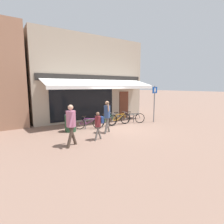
# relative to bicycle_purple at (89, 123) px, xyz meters

# --- Properties ---
(ground_plane) EXTENTS (160.00, 160.00, 0.00)m
(ground_plane) POSITION_rel_bicycle_purple_xyz_m (1.64, -0.75, -0.35)
(ground_plane) COLOR #846656
(shop_front) EXTENTS (8.74, 4.88, 6.15)m
(shop_front) POSITION_rel_bicycle_purple_xyz_m (1.68, 3.73, 2.72)
(shop_front) COLOR tan
(shop_front) RESTS_ON ground_plane
(bike_rack_rail) EXTENTS (3.86, 0.04, 0.57)m
(bike_rack_rail) POSITION_rel_bicycle_purple_xyz_m (1.68, 0.09, 0.13)
(bike_rack_rail) COLOR #47494F
(bike_rack_rail) RESTS_ON ground_plane
(bicycle_purple) EXTENTS (1.60, 0.81, 0.79)m
(bicycle_purple) POSITION_rel_bicycle_purple_xyz_m (0.00, 0.00, 0.00)
(bicycle_purple) COLOR black
(bicycle_purple) RESTS_ON ground_plane
(bicycle_green) EXTENTS (1.76, 0.52, 0.86)m
(bicycle_green) POSITION_rel_bicycle_purple_xyz_m (1.22, -0.05, 0.03)
(bicycle_green) COLOR black
(bicycle_green) RESTS_ON ground_plane
(bicycle_orange) EXTENTS (1.81, 0.52, 0.88)m
(bicycle_orange) POSITION_rel_bicycle_purple_xyz_m (2.15, -0.11, 0.04)
(bicycle_orange) COLOR black
(bicycle_orange) RESTS_ON ground_plane
(bicycle_black) EXTENTS (1.61, 0.77, 0.82)m
(bicycle_black) POSITION_rel_bicycle_purple_xyz_m (3.24, -0.17, 0.01)
(bicycle_black) COLOR black
(bicycle_black) RESTS_ON ground_plane
(pedestrian_adult) EXTENTS (0.57, 0.61, 1.76)m
(pedestrian_adult) POSITION_rel_bicycle_purple_xyz_m (0.46, -1.33, 0.73)
(pedestrian_adult) COLOR slate
(pedestrian_adult) RESTS_ON ground_plane
(pedestrian_child) EXTENTS (0.52, 0.40, 1.36)m
(pedestrian_child) POSITION_rel_bicycle_purple_xyz_m (-0.55, -2.19, 0.49)
(pedestrian_child) COLOR slate
(pedestrian_child) RESTS_ON ground_plane
(pedestrian_second_adult) EXTENTS (0.60, 0.70, 1.80)m
(pedestrian_second_adult) POSITION_rel_bicycle_purple_xyz_m (-1.93, -2.33, 0.73)
(pedestrian_second_adult) COLOR #47382D
(pedestrian_second_adult) RESTS_ON ground_plane
(litter_bin) EXTENTS (0.62, 0.62, 1.08)m
(litter_bin) POSITION_rel_bicycle_purple_xyz_m (-1.12, 0.04, 0.19)
(litter_bin) COLOR #23472D
(litter_bin) RESTS_ON ground_plane
(parking_sign) EXTENTS (0.44, 0.07, 2.55)m
(parking_sign) POSITION_rel_bicycle_purple_xyz_m (4.72, -0.73, 1.20)
(parking_sign) COLOR slate
(parking_sign) RESTS_ON ground_plane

